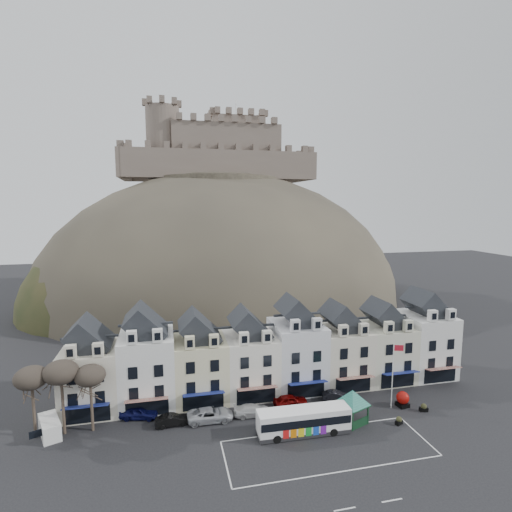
{
  "coord_description": "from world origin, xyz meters",
  "views": [
    {
      "loc": [
        -14.29,
        -35.37,
        25.98
      ],
      "look_at": [
        -0.67,
        24.0,
        17.79
      ],
      "focal_mm": 28.0,
      "sensor_mm": 36.0,
      "label": 1
    }
  ],
  "objects_px": {
    "car_navy": "(139,412)",
    "car_silver": "(210,415)",
    "red_buoy": "(403,399)",
    "flagpole": "(393,371)",
    "white_van": "(50,427)",
    "car_white": "(253,410)",
    "bus_shelter": "(352,397)",
    "car_charcoal": "(337,396)",
    "car_maroon": "(290,401)",
    "car_black": "(172,420)",
    "bus": "(304,420)"
  },
  "relations": [
    {
      "from": "car_navy",
      "to": "car_silver",
      "type": "height_order",
      "value": "car_navy"
    },
    {
      "from": "red_buoy",
      "to": "flagpole",
      "type": "relative_size",
      "value": 0.23
    },
    {
      "from": "white_van",
      "to": "car_white",
      "type": "relative_size",
      "value": 0.98
    },
    {
      "from": "bus_shelter",
      "to": "flagpole",
      "type": "distance_m",
      "value": 7.03
    },
    {
      "from": "flagpole",
      "to": "white_van",
      "type": "bearing_deg",
      "value": 175.49
    },
    {
      "from": "bus_shelter",
      "to": "car_charcoal",
      "type": "xyz_separation_m",
      "value": [
        0.46,
        5.33,
        -2.51
      ]
    },
    {
      "from": "flagpole",
      "to": "car_maroon",
      "type": "xyz_separation_m",
      "value": [
        -12.48,
        3.31,
        -4.17
      ]
    },
    {
      "from": "car_silver",
      "to": "car_maroon",
      "type": "relative_size",
      "value": 1.23
    },
    {
      "from": "white_van",
      "to": "car_silver",
      "type": "xyz_separation_m",
      "value": [
        17.93,
        -1.05,
        -0.2
      ]
    },
    {
      "from": "flagpole",
      "to": "car_black",
      "type": "height_order",
      "value": "flagpole"
    },
    {
      "from": "flagpole",
      "to": "car_charcoal",
      "type": "height_order",
      "value": "flagpole"
    },
    {
      "from": "bus",
      "to": "car_charcoal",
      "type": "distance_m",
      "value": 9.35
    },
    {
      "from": "bus_shelter",
      "to": "car_charcoal",
      "type": "bearing_deg",
      "value": 63.77
    },
    {
      "from": "flagpole",
      "to": "car_maroon",
      "type": "bearing_deg",
      "value": 165.13
    },
    {
      "from": "car_silver",
      "to": "white_van",
      "type": "bearing_deg",
      "value": 87.62
    },
    {
      "from": "bus",
      "to": "car_navy",
      "type": "bearing_deg",
      "value": 158.89
    },
    {
      "from": "flagpole",
      "to": "car_white",
      "type": "height_order",
      "value": "flagpole"
    },
    {
      "from": "bus_shelter",
      "to": "car_silver",
      "type": "relative_size",
      "value": 1.09
    },
    {
      "from": "bus_shelter",
      "to": "red_buoy",
      "type": "relative_size",
      "value": 2.99
    },
    {
      "from": "flagpole",
      "to": "car_white",
      "type": "xyz_separation_m",
      "value": [
        -17.68,
        2.17,
        -4.24
      ]
    },
    {
      "from": "bus_shelter",
      "to": "car_silver",
      "type": "bearing_deg",
      "value": 144.62
    },
    {
      "from": "red_buoy",
      "to": "white_van",
      "type": "height_order",
      "value": "red_buoy"
    },
    {
      "from": "car_silver",
      "to": "car_white",
      "type": "distance_m",
      "value": 5.2
    },
    {
      "from": "red_buoy",
      "to": "car_charcoal",
      "type": "xyz_separation_m",
      "value": [
        -7.6,
        3.35,
        -0.39
      ]
    },
    {
      "from": "bus",
      "to": "car_silver",
      "type": "bearing_deg",
      "value": 154.36
    },
    {
      "from": "red_buoy",
      "to": "car_white",
      "type": "xyz_separation_m",
      "value": [
        -19.21,
        2.13,
        -0.33
      ]
    },
    {
      "from": "white_van",
      "to": "car_white",
      "type": "bearing_deg",
      "value": -24.67
    },
    {
      "from": "car_white",
      "to": "car_charcoal",
      "type": "bearing_deg",
      "value": -79.87
    },
    {
      "from": "bus",
      "to": "white_van",
      "type": "distance_m",
      "value": 28.57
    },
    {
      "from": "bus_shelter",
      "to": "car_black",
      "type": "relative_size",
      "value": 1.48
    },
    {
      "from": "bus",
      "to": "car_navy",
      "type": "relative_size",
      "value": 2.35
    },
    {
      "from": "bus_shelter",
      "to": "bus",
      "type": "bearing_deg",
      "value": 167.11
    },
    {
      "from": "bus",
      "to": "bus_shelter",
      "type": "relative_size",
      "value": 1.79
    },
    {
      "from": "bus",
      "to": "car_navy",
      "type": "distance_m",
      "value": 19.88
    },
    {
      "from": "bus_shelter",
      "to": "car_black",
      "type": "bearing_deg",
      "value": 147.55
    },
    {
      "from": "red_buoy",
      "to": "bus",
      "type": "bearing_deg",
      "value": -168.57
    },
    {
      "from": "white_van",
      "to": "bus",
      "type": "bearing_deg",
      "value": -34.41
    },
    {
      "from": "car_white",
      "to": "car_maroon",
      "type": "bearing_deg",
      "value": -73.53
    },
    {
      "from": "bus",
      "to": "car_silver",
      "type": "height_order",
      "value": "bus"
    },
    {
      "from": "car_charcoal",
      "to": "car_navy",
      "type": "bearing_deg",
      "value": 106.04
    },
    {
      "from": "car_maroon",
      "to": "car_black",
      "type": "bearing_deg",
      "value": 95.8
    },
    {
      "from": "white_van",
      "to": "car_charcoal",
      "type": "distance_m",
      "value": 34.75
    },
    {
      "from": "white_van",
      "to": "car_maroon",
      "type": "bearing_deg",
      "value": -21.89
    },
    {
      "from": "car_black",
      "to": "car_charcoal",
      "type": "bearing_deg",
      "value": -91.27
    },
    {
      "from": "flagpole",
      "to": "car_silver",
      "type": "xyz_separation_m",
      "value": [
        -22.88,
        2.17,
        -4.16
      ]
    },
    {
      "from": "bus",
      "to": "car_black",
      "type": "xyz_separation_m",
      "value": [
        -14.43,
        5.05,
        -0.99
      ]
    },
    {
      "from": "car_black",
      "to": "car_silver",
      "type": "xyz_separation_m",
      "value": [
        4.46,
        0.0,
        0.11
      ]
    },
    {
      "from": "white_van",
      "to": "bus_shelter",
      "type": "bearing_deg",
      "value": -30.63
    },
    {
      "from": "bus_shelter",
      "to": "car_maroon",
      "type": "bearing_deg",
      "value": 117.33
    },
    {
      "from": "bus",
      "to": "car_charcoal",
      "type": "height_order",
      "value": "bus"
    }
  ]
}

